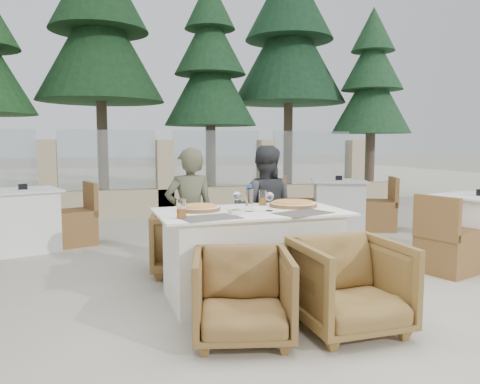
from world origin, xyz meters
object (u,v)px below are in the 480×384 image
object	(u,v)px
dining_table	(251,254)
beer_glass_left	(181,209)
armchair_near_right	(350,285)
armchair_far_right	(269,236)
pizza_right	(293,203)
wine_glass_near	(269,200)
water_bottle	(249,198)
olive_dish	(236,212)
armchair_far_left	(186,241)
diner_right	(264,209)
beer_glass_right	(263,198)
diner_left	(190,216)
bg_table_a	(24,220)
wine_glass_centre	(237,200)
armchair_near_left	(242,296)
bg_table_c	(479,230)
bg_table_b	(338,205)
pizza_left	(199,208)

from	to	relation	value
dining_table	beer_glass_left	world-z (taller)	beer_glass_left
armchair_near_right	armchair_far_right	bearing A→B (deg)	87.07
pizza_right	wine_glass_near	world-z (taller)	wine_glass_near
water_bottle	wine_glass_near	xyz separation A→B (m)	(0.17, -0.04, -0.02)
water_bottle	olive_dish	distance (m)	0.22
armchair_far_right	armchair_far_left	bearing A→B (deg)	8.69
diner_right	beer_glass_left	bearing A→B (deg)	67.20
beer_glass_right	diner_right	world-z (taller)	diner_right
armchair_far_right	diner_left	world-z (taller)	diner_left
armchair_far_left	bg_table_a	world-z (taller)	bg_table_a
wine_glass_centre	bg_table_a	distance (m)	3.24
wine_glass_near	armchair_near_left	bearing A→B (deg)	-123.66
armchair_near_right	armchair_far_left	bearing A→B (deg)	113.92
diner_left	bg_table_c	world-z (taller)	diner_left
armchair_far_right	bg_table_b	xyz separation A→B (m)	(1.82, 1.67, 0.06)
diner_left	bg_table_c	distance (m)	3.22
beer_glass_left	bg_table_c	size ratio (longest dim) A/B	0.09
dining_table	bg_table_b	distance (m)	3.53
water_bottle	diner_left	size ratio (longest dim) A/B	0.18
water_bottle	armchair_near_right	world-z (taller)	water_bottle
pizza_right	armchair_near_right	bearing A→B (deg)	-91.04
water_bottle	armchair_near_right	size ratio (longest dim) A/B	0.31
beer_glass_right	armchair_near_left	world-z (taller)	beer_glass_right
water_bottle	bg_table_c	size ratio (longest dim) A/B	0.14
wine_glass_centre	armchair_near_right	distance (m)	1.22
diner_left	water_bottle	bearing A→B (deg)	120.63
water_bottle	beer_glass_right	xyz separation A→B (m)	(0.25, 0.33, -0.04)
dining_table	bg_table_a	distance (m)	3.32
armchair_far_left	wine_glass_near	bearing A→B (deg)	128.10
beer_glass_right	armchair_near_left	distance (m)	1.34
beer_glass_left	beer_glass_right	distance (m)	1.01
armchair_far_right	bg_table_b	bearing A→B (deg)	-127.69
armchair_far_left	armchair_near_left	world-z (taller)	armchair_far_left
olive_dish	bg_table_a	bearing A→B (deg)	124.83
beer_glass_left	olive_dish	distance (m)	0.46
olive_dish	diner_right	size ratio (longest dim) A/B	0.08
armchair_far_left	water_bottle	bearing A→B (deg)	121.02
dining_table	bg_table_b	world-z (taller)	same
water_bottle	armchair_far_right	distance (m)	1.28
pizza_right	dining_table	bearing A→B (deg)	-164.73
wine_glass_centre	diner_right	xyz separation A→B (m)	(0.51, 0.68, -0.20)
wine_glass_near	diner_left	bearing A→B (deg)	128.35
armchair_far_right	diner_right	xyz separation A→B (m)	(-0.14, -0.22, 0.33)
armchair_far_right	armchair_near_right	bearing A→B (deg)	96.17
bg_table_b	armchair_near_left	bearing A→B (deg)	-105.00
olive_dish	diner_left	bearing A→B (deg)	105.66
pizza_left	beer_glass_right	bearing A→B (deg)	13.88
beer_glass_left	bg_table_c	xyz separation A→B (m)	(3.43, 0.51, -0.46)
beer_glass_left	bg_table_c	bearing A→B (deg)	8.38
dining_table	armchair_far_right	world-z (taller)	dining_table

